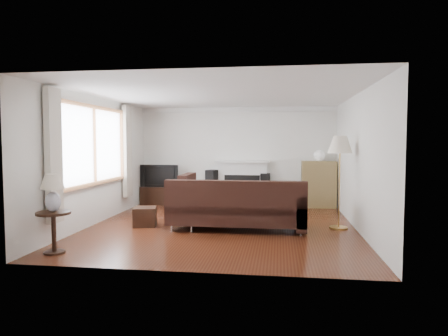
# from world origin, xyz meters

# --- Properties ---
(room) EXTENTS (5.10, 5.60, 2.54)m
(room) POSITION_xyz_m (0.00, 0.00, 1.25)
(room) COLOR #491F10
(room) RESTS_ON ground
(window) EXTENTS (0.12, 2.74, 1.54)m
(window) POSITION_xyz_m (-2.45, -0.20, 1.55)
(window) COLOR brown
(window) RESTS_ON room
(curtain_near) EXTENTS (0.10, 0.35, 2.10)m
(curtain_near) POSITION_xyz_m (-2.40, -1.72, 1.40)
(curtain_near) COLOR beige
(curtain_near) RESTS_ON room
(curtain_far) EXTENTS (0.10, 0.35, 2.10)m
(curtain_far) POSITION_xyz_m (-2.40, 1.32, 1.40)
(curtain_far) COLOR beige
(curtain_far) RESTS_ON room
(fireplace) EXTENTS (1.40, 0.26, 1.15)m
(fireplace) POSITION_xyz_m (0.15, 2.64, 0.57)
(fireplace) COLOR white
(fireplace) RESTS_ON room
(tv_stand) EXTENTS (0.91, 0.41, 0.46)m
(tv_stand) POSITION_xyz_m (-2.01, 2.50, 0.23)
(tv_stand) COLOR black
(tv_stand) RESTS_ON ground
(television) EXTENTS (1.00, 0.13, 0.57)m
(television) POSITION_xyz_m (-1.97, 2.50, 0.74)
(television) COLOR black
(television) RESTS_ON tv_stand
(speaker_left) EXTENTS (0.35, 0.37, 0.90)m
(speaker_left) POSITION_xyz_m (-0.61, 2.53, 0.45)
(speaker_left) COLOR black
(speaker_left) RESTS_ON ground
(speaker_right) EXTENTS (0.24, 0.28, 0.82)m
(speaker_right) POSITION_xyz_m (0.74, 2.55, 0.41)
(speaker_right) COLOR black
(speaker_right) RESTS_ON ground
(bookshelf) EXTENTS (0.83, 0.40, 1.14)m
(bookshelf) POSITION_xyz_m (2.05, 2.52, 0.57)
(bookshelf) COLOR olive
(bookshelf) RESTS_ON ground
(globe_lamp) EXTENTS (0.27, 0.27, 0.27)m
(globe_lamp) POSITION_xyz_m (2.05, 2.52, 1.28)
(globe_lamp) COLOR white
(globe_lamp) RESTS_ON bookshelf
(sectional_sofa) EXTENTS (2.71, 1.98, 0.88)m
(sectional_sofa) POSITION_xyz_m (0.31, -0.22, 0.44)
(sectional_sofa) COLOR black
(sectional_sofa) RESTS_ON ground
(coffee_table) EXTENTS (1.19, 0.66, 0.46)m
(coffee_table) POSITION_xyz_m (0.61, 1.26, 0.23)
(coffee_table) COLOR #9C744A
(coffee_table) RESTS_ON ground
(footstool) EXTENTS (0.52, 0.52, 0.36)m
(footstool) POSITION_xyz_m (-1.47, -0.19, 0.18)
(footstool) COLOR black
(footstool) RESTS_ON ground
(floor_lamp) EXTENTS (0.56, 0.56, 1.73)m
(floor_lamp) POSITION_xyz_m (2.19, 0.07, 0.86)
(floor_lamp) COLOR #AE813C
(floor_lamp) RESTS_ON ground
(side_table) EXTENTS (0.49, 0.49, 0.61)m
(side_table) POSITION_xyz_m (-2.15, -2.18, 0.30)
(side_table) COLOR black
(side_table) RESTS_ON ground
(table_lamp) EXTENTS (0.33, 0.33, 0.54)m
(table_lamp) POSITION_xyz_m (-2.15, -2.18, 0.88)
(table_lamp) COLOR silver
(table_lamp) RESTS_ON side_table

